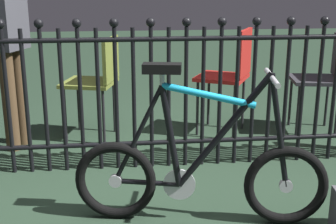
{
  "coord_description": "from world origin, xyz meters",
  "views": [
    {
      "loc": [
        -0.15,
        -2.39,
        1.31
      ],
      "look_at": [
        0.14,
        0.21,
        0.55
      ],
      "focal_mm": 48.96,
      "sensor_mm": 36.0,
      "label": 1
    }
  ],
  "objects_px": {
    "bicycle": "(199,172)",
    "chair_olive": "(98,76)",
    "chair_red": "(231,70)",
    "chair_charcoal": "(325,73)",
    "person_visitor": "(9,31)"
  },
  "relations": [
    {
      "from": "chair_charcoal",
      "to": "bicycle",
      "type": "bearing_deg",
      "value": -133.35
    },
    {
      "from": "chair_olive",
      "to": "chair_red",
      "type": "bearing_deg",
      "value": -0.47
    },
    {
      "from": "bicycle",
      "to": "chair_red",
      "type": "bearing_deg",
      "value": 70.12
    },
    {
      "from": "chair_charcoal",
      "to": "person_visitor",
      "type": "height_order",
      "value": "person_visitor"
    },
    {
      "from": "chair_charcoal",
      "to": "chair_olive",
      "type": "bearing_deg",
      "value": 178.29
    },
    {
      "from": "bicycle",
      "to": "chair_olive",
      "type": "relative_size",
      "value": 1.61
    },
    {
      "from": "chair_red",
      "to": "chair_charcoal",
      "type": "relative_size",
      "value": 1.06
    },
    {
      "from": "chair_olive",
      "to": "person_visitor",
      "type": "xyz_separation_m",
      "value": [
        -0.65,
        -0.15,
        0.4
      ]
    },
    {
      "from": "chair_charcoal",
      "to": "chair_red",
      "type": "bearing_deg",
      "value": 176.58
    },
    {
      "from": "chair_red",
      "to": "person_visitor",
      "type": "relative_size",
      "value": 0.58
    },
    {
      "from": "chair_olive",
      "to": "chair_red",
      "type": "relative_size",
      "value": 0.94
    },
    {
      "from": "chair_olive",
      "to": "chair_red",
      "type": "xyz_separation_m",
      "value": [
        1.13,
        -0.01,
        0.03
      ]
    },
    {
      "from": "chair_red",
      "to": "bicycle",
      "type": "bearing_deg",
      "value": -109.88
    },
    {
      "from": "chair_red",
      "to": "chair_charcoal",
      "type": "xyz_separation_m",
      "value": [
        0.82,
        -0.05,
        -0.03
      ]
    },
    {
      "from": "bicycle",
      "to": "chair_charcoal",
      "type": "relative_size",
      "value": 1.6
    }
  ]
}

